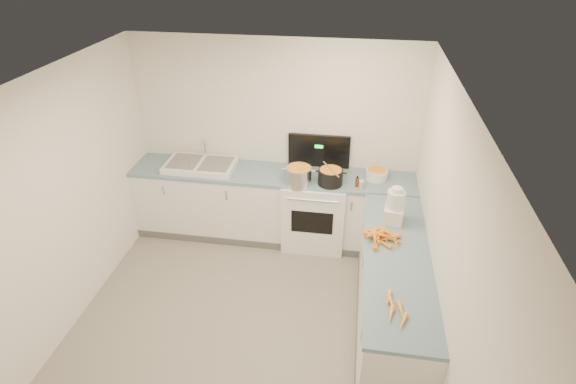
# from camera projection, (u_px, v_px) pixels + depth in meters

# --- Properties ---
(floor) EXTENTS (3.50, 4.00, 0.00)m
(floor) POSITION_uv_depth(u_px,v_px,m) (242.00, 334.00, 4.54)
(floor) COLOR gray
(floor) RESTS_ON ground
(ceiling) EXTENTS (3.50, 4.00, 0.00)m
(ceiling) POSITION_uv_depth(u_px,v_px,m) (224.00, 94.00, 3.25)
(ceiling) COLOR white
(ceiling) RESTS_ON ground
(wall_back) EXTENTS (3.50, 0.00, 2.50)m
(wall_back) POSITION_uv_depth(u_px,v_px,m) (275.00, 140.00, 5.59)
(wall_back) COLOR white
(wall_back) RESTS_ON ground
(wall_left) EXTENTS (0.00, 4.00, 2.50)m
(wall_left) POSITION_uv_depth(u_px,v_px,m) (50.00, 216.00, 4.13)
(wall_left) COLOR white
(wall_left) RESTS_ON ground
(wall_right) EXTENTS (0.00, 4.00, 2.50)m
(wall_right) POSITION_uv_depth(u_px,v_px,m) (442.00, 253.00, 3.66)
(wall_right) COLOR white
(wall_right) RESTS_ON ground
(counter_back) EXTENTS (3.50, 0.62, 0.94)m
(counter_back) POSITION_uv_depth(u_px,v_px,m) (272.00, 205.00, 5.74)
(counter_back) COLOR white
(counter_back) RESTS_ON ground
(counter_right) EXTENTS (0.62, 2.20, 0.94)m
(counter_right) POSITION_uv_depth(u_px,v_px,m) (392.00, 294.00, 4.36)
(counter_right) COLOR white
(counter_right) RESTS_ON ground
(stove) EXTENTS (0.76, 0.65, 1.36)m
(stove) POSITION_uv_depth(u_px,v_px,m) (315.00, 209.00, 5.65)
(stove) COLOR white
(stove) RESTS_ON ground
(sink) EXTENTS (0.86, 0.52, 0.31)m
(sink) POSITION_uv_depth(u_px,v_px,m) (201.00, 165.00, 5.60)
(sink) COLOR white
(sink) RESTS_ON counter_back
(steel_pot) EXTENTS (0.34, 0.34, 0.22)m
(steel_pot) POSITION_uv_depth(u_px,v_px,m) (299.00, 176.00, 5.24)
(steel_pot) COLOR silver
(steel_pot) RESTS_ON stove
(black_pot) EXTENTS (0.35, 0.35, 0.21)m
(black_pot) POSITION_uv_depth(u_px,v_px,m) (330.00, 178.00, 5.22)
(black_pot) COLOR black
(black_pot) RESTS_ON stove
(wooden_spoon) EXTENTS (0.22, 0.36, 0.02)m
(wooden_spoon) POSITION_uv_depth(u_px,v_px,m) (331.00, 169.00, 5.16)
(wooden_spoon) COLOR #AD7A47
(wooden_spoon) RESTS_ON black_pot
(mixing_bowl) EXTENTS (0.26, 0.26, 0.12)m
(mixing_bowl) POSITION_uv_depth(u_px,v_px,m) (377.00, 174.00, 5.34)
(mixing_bowl) COLOR white
(mixing_bowl) RESTS_ON counter_back
(extract_bottle) EXTENTS (0.04, 0.04, 0.11)m
(extract_bottle) POSITION_uv_depth(u_px,v_px,m) (357.00, 182.00, 5.19)
(extract_bottle) COLOR #593319
(extract_bottle) RESTS_ON counter_back
(spice_jar) EXTENTS (0.05, 0.05, 0.09)m
(spice_jar) POSITION_uv_depth(u_px,v_px,m) (361.00, 185.00, 5.15)
(spice_jar) COLOR #E5B266
(spice_jar) RESTS_ON counter_back
(food_processor) EXTENTS (0.22, 0.26, 0.39)m
(food_processor) POSITION_uv_depth(u_px,v_px,m) (395.00, 207.00, 4.52)
(food_processor) COLOR white
(food_processor) RESTS_ON counter_right
(carrot_pile) EXTENTS (0.41, 0.40, 0.09)m
(carrot_pile) POSITION_uv_depth(u_px,v_px,m) (381.00, 236.00, 4.32)
(carrot_pile) COLOR orange
(carrot_pile) RESTS_ON counter_right
(peeled_carrots) EXTENTS (0.18, 0.41, 0.04)m
(peeled_carrots) POSITION_uv_depth(u_px,v_px,m) (395.00, 309.00, 3.53)
(peeled_carrots) COLOR orange
(peeled_carrots) RESTS_ON counter_right
(peelings) EXTENTS (0.24, 0.22, 0.01)m
(peelings) POSITION_uv_depth(u_px,v_px,m) (187.00, 160.00, 5.62)
(peelings) COLOR tan
(peelings) RESTS_ON sink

